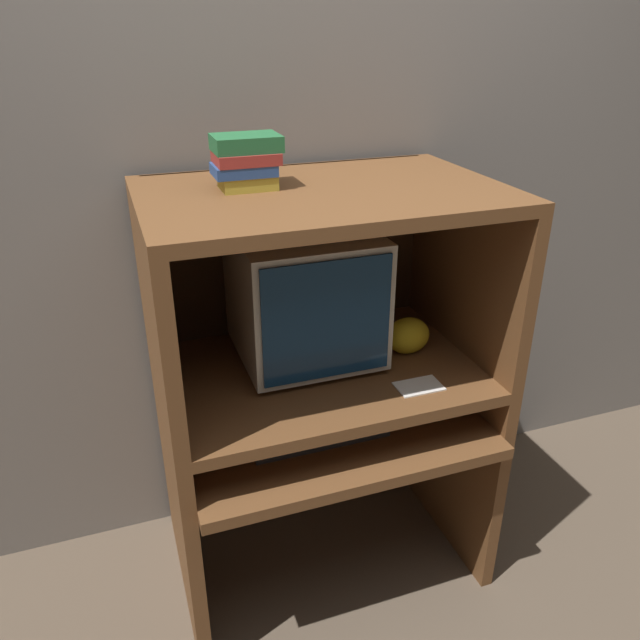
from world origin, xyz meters
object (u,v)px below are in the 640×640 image
(keyboard, at_px, (317,432))
(mouse, at_px, (399,417))
(crt_monitor, at_px, (305,295))
(snack_bag, at_px, (408,336))
(book_stack, at_px, (246,160))

(keyboard, height_order, mouse, mouse)
(crt_monitor, height_order, snack_bag, crt_monitor)
(snack_bag, bearing_deg, book_stack, 171.33)
(mouse, bearing_deg, keyboard, 176.25)
(keyboard, relative_size, book_stack, 2.25)
(book_stack, bearing_deg, crt_monitor, 3.67)
(keyboard, xyz_separation_m, mouse, (0.26, -0.02, 0.00))
(crt_monitor, xyz_separation_m, book_stack, (-0.16, -0.01, 0.41))
(crt_monitor, height_order, keyboard, crt_monitor)
(crt_monitor, bearing_deg, keyboard, -99.40)
(keyboard, xyz_separation_m, snack_bag, (0.35, 0.12, 0.20))
(crt_monitor, relative_size, keyboard, 1.01)
(crt_monitor, xyz_separation_m, mouse, (0.23, -0.22, -0.35))
(keyboard, bearing_deg, snack_bag, 19.83)
(snack_bag, relative_size, book_stack, 0.79)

